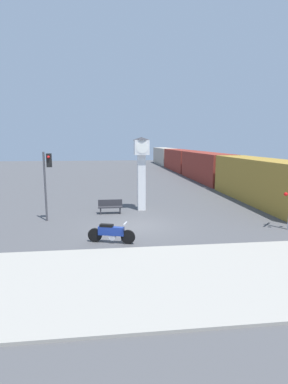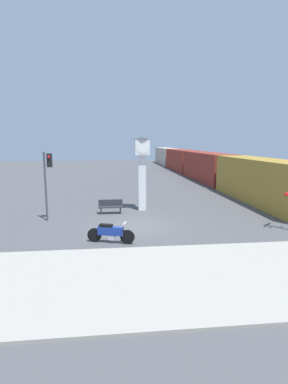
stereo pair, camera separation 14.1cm
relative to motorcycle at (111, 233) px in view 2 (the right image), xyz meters
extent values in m
plane|color=#4C4C4F|center=(1.38, 2.65, -0.49)|extent=(120.00, 120.00, 0.00)
cube|color=#9E998E|center=(1.38, -4.00, -0.44)|extent=(36.00, 6.00, 0.10)
cylinder|color=black|center=(0.78, -0.24, -0.15)|extent=(0.68, 0.30, 0.67)
cylinder|color=black|center=(-0.77, 0.23, -0.15)|extent=(0.68, 0.30, 0.67)
cube|color=navy|center=(0.01, 0.00, 0.10)|extent=(1.25, 0.59, 0.40)
cube|color=black|center=(-0.21, 0.06, 0.35)|extent=(0.68, 0.43, 0.11)
cylinder|color=silver|center=(0.06, -0.02, -0.18)|extent=(0.36, 0.31, 0.31)
cube|color=silver|center=(0.66, -0.20, 0.50)|extent=(0.21, 0.49, 0.04)
cube|color=white|center=(2.19, 6.74, 1.44)|extent=(0.52, 0.52, 3.84)
cube|color=white|center=(2.19, 6.74, 3.85)|extent=(0.99, 0.99, 0.99)
cylinder|color=white|center=(2.19, 6.24, 3.85)|extent=(0.79, 0.02, 0.79)
cone|color=#333338|center=(2.19, 6.74, 4.44)|extent=(1.18, 1.18, 0.20)
cube|color=olive|center=(11.80, 8.18, 1.21)|extent=(2.80, 12.98, 3.40)
cube|color=maroon|center=(11.80, 21.76, 1.21)|extent=(2.80, 12.98, 3.40)
cube|color=maroon|center=(11.80, 35.34, 1.21)|extent=(2.80, 12.98, 3.40)
cube|color=#ADA393|center=(11.80, 48.92, 1.21)|extent=(2.80, 12.98, 3.40)
cylinder|color=#47474C|center=(-3.81, 4.51, 1.58)|extent=(0.12, 0.12, 4.14)
cube|color=black|center=(-3.51, 4.51, 3.15)|extent=(0.28, 0.24, 0.80)
sphere|color=red|center=(-3.51, 4.36, 3.35)|extent=(0.16, 0.16, 0.16)
sphere|color=red|center=(9.26, 0.98, 1.49)|extent=(0.20, 0.20, 0.20)
cube|color=#2D2D33|center=(0.01, 5.83, -0.04)|extent=(1.60, 0.44, 0.08)
cube|color=#2D2D33|center=(0.01, 6.02, 0.21)|extent=(1.60, 0.06, 0.44)
cube|color=#2D2D33|center=(-0.63, 5.83, -0.28)|extent=(0.08, 0.35, 0.41)
cube|color=#2D2D33|center=(0.65, 5.83, -0.28)|extent=(0.08, 0.35, 0.41)
camera|label=1|loc=(-0.08, -13.62, 4.24)|focal=28.00mm
camera|label=2|loc=(0.06, -13.64, 4.24)|focal=28.00mm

